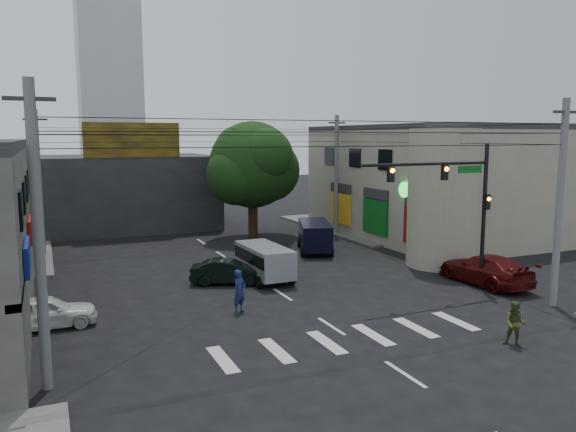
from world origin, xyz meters
TOP-DOWN VIEW (x-y plane):
  - ground at (0.00, 0.00)m, footprint 160.00×160.00m
  - sidewalk_far_right at (18.00, 18.00)m, footprint 16.00×16.00m
  - building_right at (18.00, 13.00)m, footprint 14.00×18.00m
  - corner_column at (11.00, 4.00)m, footprint 4.00×4.00m
  - building_far at (-4.00, 26.00)m, footprint 14.00×10.00m
  - billboard at (-4.00, 21.10)m, footprint 7.00×0.30m
  - tower_distant at (0.00, 70.00)m, footprint 9.00×9.00m
  - street_tree at (4.00, 17.00)m, footprint 6.40×6.40m
  - traffic_gantry at (7.82, -1.00)m, footprint 7.10×0.35m
  - utility_pole_near_left at (-10.50, -4.50)m, footprint 0.32×0.32m
  - utility_pole_near_right at (10.50, -4.50)m, footprint 0.32×0.32m
  - utility_pole_far_left at (-10.50, 16.00)m, footprint 0.32×0.32m
  - utility_pole_far_right at (10.50, 16.00)m, footprint 0.32×0.32m
  - dark_sedan at (-1.75, 4.99)m, footprint 4.03×4.81m
  - white_compact at (-10.50, 1.37)m, footprint 1.72×3.97m
  - maroon_sedan at (10.30, -0.41)m, footprint 2.49×5.49m
  - silver_minivan at (0.22, 4.95)m, footprint 4.37×2.04m
  - navy_van at (6.00, 10.59)m, footprint 6.12×5.13m
  - traffic_officer at (-2.79, 0.19)m, footprint 1.10×1.08m
  - pedestrian_olive at (5.12, -7.53)m, footprint 1.42×1.42m

SIDE VIEW (x-z plane):
  - ground at x=0.00m, z-range 0.00..0.00m
  - sidewalk_far_right at x=18.00m, z-range 0.00..0.15m
  - dark_sedan at x=-1.75m, z-range 0.00..1.28m
  - white_compact at x=-10.50m, z-range 0.00..1.33m
  - maroon_sedan at x=10.30m, z-range 0.00..1.56m
  - pedestrian_olive at x=5.12m, z-range 0.00..1.66m
  - silver_minivan at x=0.22m, z-range 0.00..1.84m
  - traffic_officer at x=-2.79m, z-range 0.00..1.89m
  - navy_van at x=6.00m, z-range 0.00..1.95m
  - building_far at x=-4.00m, z-range 0.00..6.00m
  - building_right at x=18.00m, z-range 0.00..8.00m
  - corner_column at x=11.00m, z-range 0.00..8.00m
  - utility_pole_near_left at x=-10.50m, z-range 0.00..9.20m
  - utility_pole_near_right at x=10.50m, z-range 0.00..9.20m
  - utility_pole_far_left at x=-10.50m, z-range 0.00..9.20m
  - utility_pole_far_right at x=10.50m, z-range 0.00..9.20m
  - traffic_gantry at x=7.82m, z-range 1.23..8.43m
  - street_tree at x=4.00m, z-range 1.12..9.82m
  - billboard at x=-4.00m, z-range 6.00..8.60m
  - tower_distant at x=0.00m, z-range 0.00..44.00m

